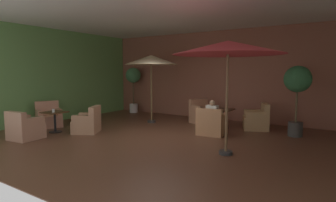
{
  "coord_description": "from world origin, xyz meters",
  "views": [
    {
      "loc": [
        4.49,
        -6.48,
        1.94
      ],
      "look_at": [
        0.0,
        0.41,
        1.06
      ],
      "focal_mm": 29.71,
      "sensor_mm": 36.0,
      "label": 1
    }
  ],
  "objects_px": {
    "patio_umbrella_tall_red": "(151,60)",
    "armchair_front_right_east": "(257,120)",
    "armchair_front_right_south": "(202,114)",
    "armchair_front_left_north": "(25,128)",
    "armchair_front_left_south": "(49,118)",
    "patio_umbrella_center_beige": "(228,48)",
    "cafe_table_front_left": "(55,117)",
    "armchair_front_right_north": "(212,125)",
    "armchair_front_left_east": "(88,123)",
    "patron_blue_shirt": "(212,112)",
    "potted_tree_left_corner": "(133,80)",
    "iced_drink_cup": "(53,111)",
    "potted_tree_mid_left": "(297,86)",
    "cafe_table_front_right": "(222,114)"
  },
  "relations": [
    {
      "from": "patio_umbrella_tall_red",
      "to": "armchair_front_right_east",
      "type": "bearing_deg",
      "value": 13.07
    },
    {
      "from": "armchair_front_right_south",
      "to": "armchair_front_left_north",
      "type": "bearing_deg",
      "value": -121.66
    },
    {
      "from": "armchair_front_left_south",
      "to": "patio_umbrella_center_beige",
      "type": "xyz_separation_m",
      "value": [
        6.46,
        0.28,
        2.14
      ]
    },
    {
      "from": "cafe_table_front_left",
      "to": "armchair_front_right_north",
      "type": "distance_m",
      "value": 4.98
    },
    {
      "from": "armchair_front_left_north",
      "to": "armchair_front_left_east",
      "type": "bearing_deg",
      "value": 62.66
    },
    {
      "from": "patron_blue_shirt",
      "to": "armchair_front_right_south",
      "type": "bearing_deg",
      "value": 124.98
    },
    {
      "from": "patio_umbrella_tall_red",
      "to": "potted_tree_left_corner",
      "type": "relative_size",
      "value": 1.2
    },
    {
      "from": "armchair_front_left_east",
      "to": "cafe_table_front_left",
      "type": "bearing_deg",
      "value": -150.49
    },
    {
      "from": "armchair_front_right_east",
      "to": "cafe_table_front_left",
      "type": "bearing_deg",
      "value": -143.32
    },
    {
      "from": "armchair_front_right_east",
      "to": "iced_drink_cup",
      "type": "bearing_deg",
      "value": -141.93
    },
    {
      "from": "armchair_front_left_north",
      "to": "armchair_front_left_south",
      "type": "height_order",
      "value": "armchair_front_left_south"
    },
    {
      "from": "cafe_table_front_left",
      "to": "armchair_front_left_north",
      "type": "xyz_separation_m",
      "value": [
        0.11,
        -1.06,
        -0.17
      ]
    },
    {
      "from": "armchair_front_right_east",
      "to": "patio_umbrella_center_beige",
      "type": "height_order",
      "value": "patio_umbrella_center_beige"
    },
    {
      "from": "armchair_front_right_south",
      "to": "cafe_table_front_left",
      "type": "bearing_deg",
      "value": -128.88
    },
    {
      "from": "armchair_front_right_east",
      "to": "patio_umbrella_tall_red",
      "type": "distance_m",
      "value": 4.35
    },
    {
      "from": "cafe_table_front_left",
      "to": "iced_drink_cup",
      "type": "xyz_separation_m",
      "value": [
        0.11,
        -0.12,
        0.23
      ]
    },
    {
      "from": "armchair_front_right_east",
      "to": "patio_umbrella_tall_red",
      "type": "relative_size",
      "value": 0.4
    },
    {
      "from": "cafe_table_front_left",
      "to": "potted_tree_mid_left",
      "type": "distance_m",
      "value": 7.54
    },
    {
      "from": "armchair_front_left_east",
      "to": "armchair_front_right_south",
      "type": "bearing_deg",
      "value": 56.51
    },
    {
      "from": "armchair_front_left_south",
      "to": "patio_umbrella_tall_red",
      "type": "distance_m",
      "value": 4.2
    },
    {
      "from": "cafe_table_front_right",
      "to": "armchair_front_right_south",
      "type": "relative_size",
      "value": 0.71
    },
    {
      "from": "armchair_front_right_east",
      "to": "patio_umbrella_center_beige",
      "type": "distance_m",
      "value": 3.89
    },
    {
      "from": "patio_umbrella_tall_red",
      "to": "potted_tree_mid_left",
      "type": "bearing_deg",
      "value": 5.76
    },
    {
      "from": "armchair_front_left_north",
      "to": "armchair_front_right_south",
      "type": "xyz_separation_m",
      "value": [
        3.13,
        5.08,
        0.02
      ]
    },
    {
      "from": "cafe_table_front_left",
      "to": "armchair_front_right_north",
      "type": "height_order",
      "value": "armchair_front_right_north"
    },
    {
      "from": "armchair_front_right_north",
      "to": "patio_umbrella_center_beige",
      "type": "xyz_separation_m",
      "value": [
        1.12,
        -1.69,
        2.15
      ]
    },
    {
      "from": "armchair_front_right_north",
      "to": "patio_umbrella_tall_red",
      "type": "relative_size",
      "value": 0.34
    },
    {
      "from": "armchair_front_left_north",
      "to": "patio_umbrella_tall_red",
      "type": "relative_size",
      "value": 0.33
    },
    {
      "from": "armchair_front_right_north",
      "to": "armchair_front_right_east",
      "type": "xyz_separation_m",
      "value": [
        0.95,
        1.56,
        0.01
      ]
    },
    {
      "from": "armchair_front_left_east",
      "to": "patio_umbrella_tall_red",
      "type": "height_order",
      "value": "patio_umbrella_tall_red"
    },
    {
      "from": "cafe_table_front_left",
      "to": "patio_umbrella_center_beige",
      "type": "distance_m",
      "value": 5.87
    },
    {
      "from": "patio_umbrella_center_beige",
      "to": "cafe_table_front_right",
      "type": "bearing_deg",
      "value": 113.54
    },
    {
      "from": "cafe_table_front_right",
      "to": "armchair_front_right_north",
      "type": "bearing_deg",
      "value": -84.74
    },
    {
      "from": "armchair_front_right_east",
      "to": "potted_tree_left_corner",
      "type": "relative_size",
      "value": 0.48
    },
    {
      "from": "armchair_front_right_south",
      "to": "potted_tree_left_corner",
      "type": "relative_size",
      "value": 0.49
    },
    {
      "from": "armchair_front_left_south",
      "to": "armchair_front_right_north",
      "type": "bearing_deg",
      "value": 20.17
    },
    {
      "from": "iced_drink_cup",
      "to": "potted_tree_mid_left",
      "type": "bearing_deg",
      "value": 29.9
    },
    {
      "from": "potted_tree_left_corner",
      "to": "patron_blue_shirt",
      "type": "distance_m",
      "value": 5.58
    },
    {
      "from": "patio_umbrella_tall_red",
      "to": "iced_drink_cup",
      "type": "height_order",
      "value": "patio_umbrella_tall_red"
    },
    {
      "from": "cafe_table_front_right",
      "to": "patron_blue_shirt",
      "type": "distance_m",
      "value": 1.11
    },
    {
      "from": "armchair_front_left_north",
      "to": "cafe_table_front_left",
      "type": "bearing_deg",
      "value": 96.0
    },
    {
      "from": "cafe_table_front_left",
      "to": "armchair_front_right_north",
      "type": "bearing_deg",
      "value": 28.77
    },
    {
      "from": "armchair_front_right_north",
      "to": "potted_tree_mid_left",
      "type": "relative_size",
      "value": 0.41
    },
    {
      "from": "armchair_front_right_north",
      "to": "armchair_front_left_south",
      "type": "bearing_deg",
      "value": -159.83
    },
    {
      "from": "cafe_table_front_right",
      "to": "potted_tree_mid_left",
      "type": "bearing_deg",
      "value": 1.68
    },
    {
      "from": "armchair_front_left_south",
      "to": "cafe_table_front_right",
      "type": "height_order",
      "value": "armchair_front_left_south"
    },
    {
      "from": "armchair_front_left_south",
      "to": "armchair_front_right_east",
      "type": "height_order",
      "value": "armchair_front_left_south"
    },
    {
      "from": "armchair_front_right_south",
      "to": "cafe_table_front_right",
      "type": "bearing_deg",
      "value": -26.51
    },
    {
      "from": "patron_blue_shirt",
      "to": "iced_drink_cup",
      "type": "bearing_deg",
      "value": -148.99
    },
    {
      "from": "armchair_front_left_east",
      "to": "armchair_front_left_south",
      "type": "height_order",
      "value": "armchair_front_left_south"
    }
  ]
}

